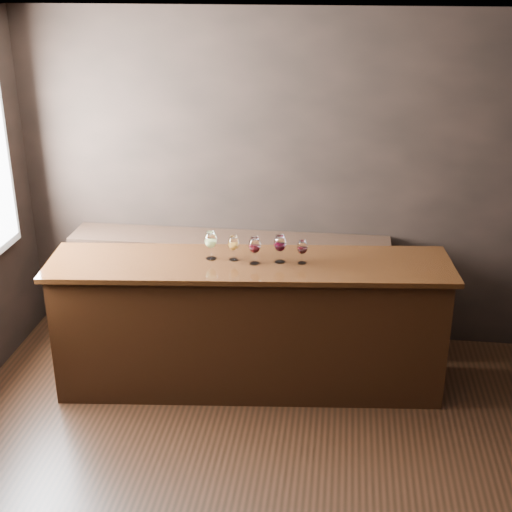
# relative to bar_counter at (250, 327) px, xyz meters

# --- Properties ---
(ground) EXTENTS (5.00, 5.00, 0.00)m
(ground) POSITION_rel_bar_counter_xyz_m (0.42, -1.33, -0.51)
(ground) COLOR black
(ground) RESTS_ON ground
(room_shell) EXTENTS (5.02, 4.52, 2.81)m
(room_shell) POSITION_rel_bar_counter_xyz_m (0.19, -1.22, 1.30)
(room_shell) COLOR black
(room_shell) RESTS_ON ground
(bar_counter) EXTENTS (2.95, 0.91, 1.02)m
(bar_counter) POSITION_rel_bar_counter_xyz_m (0.00, 0.00, 0.00)
(bar_counter) COLOR black
(bar_counter) RESTS_ON ground
(bar_top) EXTENTS (3.05, 0.99, 0.04)m
(bar_top) POSITION_rel_bar_counter_xyz_m (0.00, 0.00, 0.53)
(bar_top) COLOR black
(bar_top) RESTS_ON bar_counter
(back_bar_shelf) EXTENTS (2.69, 0.40, 0.97)m
(back_bar_shelf) POSITION_rel_bar_counter_xyz_m (-0.27, 0.70, -0.02)
(back_bar_shelf) COLOR black
(back_bar_shelf) RESTS_ON ground
(glass_white) EXTENTS (0.09, 0.09, 0.22)m
(glass_white) POSITION_rel_bar_counter_xyz_m (-0.29, 0.03, 0.69)
(glass_white) COLOR white
(glass_white) RESTS_ON bar_top
(glass_amber) EXTENTS (0.08, 0.08, 0.19)m
(glass_amber) POSITION_rel_bar_counter_xyz_m (-0.12, 0.03, 0.68)
(glass_amber) COLOR white
(glass_amber) RESTS_ON bar_top
(glass_red_a) EXTENTS (0.09, 0.09, 0.21)m
(glass_red_a) POSITION_rel_bar_counter_xyz_m (0.04, -0.02, 0.69)
(glass_red_a) COLOR white
(glass_red_a) RESTS_ON bar_top
(glass_red_b) EXTENTS (0.09, 0.09, 0.21)m
(glass_red_b) POSITION_rel_bar_counter_xyz_m (0.22, 0.03, 0.69)
(glass_red_b) COLOR white
(glass_red_b) RESTS_ON bar_top
(glass_red_c) EXTENTS (0.08, 0.08, 0.18)m
(glass_red_c) POSITION_rel_bar_counter_xyz_m (0.39, 0.03, 0.67)
(glass_red_c) COLOR white
(glass_red_c) RESTS_ON bar_top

